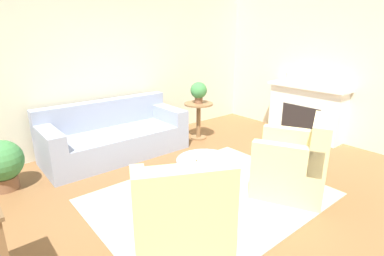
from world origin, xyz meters
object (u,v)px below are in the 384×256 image
at_px(potted_plant_floor, 2,163).
at_px(vase_mantel_far, 329,82).
at_px(armchair_right, 295,165).
at_px(couch, 115,137).
at_px(armchair_left, 180,220).
at_px(potted_plant_on_side_table, 199,91).
at_px(vase_mantel_near, 291,77).
at_px(ottoman_table, 205,170).
at_px(side_table, 199,115).

bearing_deg(potted_plant_floor, vase_mantel_far, -19.46).
height_order(armchair_right, potted_plant_floor, armchair_right).
height_order(couch, armchair_left, armchair_left).
bearing_deg(armchair_right, potted_plant_on_side_table, 80.29).
bearing_deg(potted_plant_floor, armchair_right, -40.64).
bearing_deg(potted_plant_on_side_table, armchair_left, -133.73).
distance_m(vase_mantel_near, potted_plant_on_side_table, 1.88).
bearing_deg(potted_plant_on_side_table, vase_mantel_near, -26.65).
relative_size(armchair_left, potted_plant_floor, 1.64).
height_order(armchair_left, ottoman_table, armchair_left).
distance_m(couch, potted_plant_on_side_table, 1.74).
bearing_deg(armchair_left, couch, 76.51).
distance_m(ottoman_table, side_table, 1.99).
relative_size(armchair_left, vase_mantel_far, 4.04).
bearing_deg(vase_mantel_far, couch, 149.76).
relative_size(potted_plant_on_side_table, potted_plant_floor, 0.59).
relative_size(ottoman_table, potted_plant_floor, 1.10).
bearing_deg(side_table, ottoman_table, -128.30).
height_order(ottoman_table, vase_mantel_far, vase_mantel_far).
bearing_deg(potted_plant_on_side_table, vase_mantel_far, -44.21).
bearing_deg(armchair_right, couch, 114.73).
bearing_deg(armchair_left, potted_plant_on_side_table, 46.27).
bearing_deg(armchair_left, armchair_right, 0.00).
bearing_deg(vase_mantel_far, side_table, 135.79).
xyz_separation_m(armchair_left, vase_mantel_far, (3.90, 0.71, 0.75)).
relative_size(ottoman_table, vase_mantel_near, 2.77).
height_order(side_table, vase_mantel_near, vase_mantel_near).
xyz_separation_m(armchair_left, ottoman_table, (1.00, 0.78, -0.11)).
distance_m(armchair_right, potted_plant_floor, 3.75).
bearing_deg(potted_plant_on_side_table, potted_plant_floor, 178.01).
height_order(armchair_left, potted_plant_on_side_table, potted_plant_on_side_table).
height_order(side_table, potted_plant_floor, side_table).
relative_size(armchair_right, ottoman_table, 1.50).
bearing_deg(side_table, vase_mantel_far, -44.21).
height_order(ottoman_table, vase_mantel_near, vase_mantel_near).
xyz_separation_m(armchair_left, armchair_right, (1.83, 0.00, 0.00)).
bearing_deg(ottoman_table, vase_mantel_near, 13.90).
xyz_separation_m(armchair_right, vase_mantel_near, (2.07, 1.49, 0.74)).
bearing_deg(armchair_right, vase_mantel_near, 35.82).
bearing_deg(armchair_left, potted_plant_floor, 112.58).
xyz_separation_m(armchair_right, ottoman_table, (-0.83, 0.78, -0.11)).
relative_size(couch, armchair_right, 2.08).
relative_size(couch, vase_mantel_far, 8.39).
height_order(vase_mantel_near, vase_mantel_far, vase_mantel_far).
bearing_deg(armchair_left, vase_mantel_far, 10.27).
xyz_separation_m(vase_mantel_near, vase_mantel_far, (0.00, -0.79, 0.00)).
height_order(couch, armchair_right, armchair_right).
xyz_separation_m(armchair_left, side_table, (2.23, 2.33, 0.09)).
bearing_deg(couch, potted_plant_floor, -174.08).
bearing_deg(potted_plant_floor, vase_mantel_near, -10.95).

